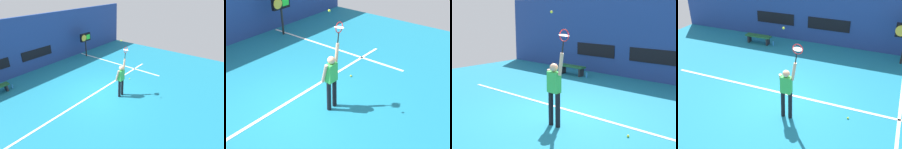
{
  "view_description": "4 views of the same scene",
  "coord_description": "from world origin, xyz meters",
  "views": [
    {
      "loc": [
        -6.62,
        -5.75,
        5.42
      ],
      "look_at": [
        0.66,
        -0.18,
        0.97
      ],
      "focal_mm": 30.85,
      "sensor_mm": 36.0,
      "label": 1
    },
    {
      "loc": [
        -4.99,
        -5.45,
        5.12
      ],
      "look_at": [
        0.86,
        -0.83,
        0.96
      ],
      "focal_mm": 46.83,
      "sensor_mm": 36.0,
      "label": 2
    },
    {
      "loc": [
        6.02,
        -6.55,
        3.07
      ],
      "look_at": [
        0.75,
        -0.76,
        1.42
      ],
      "focal_mm": 50.4,
      "sensor_mm": 36.0,
      "label": 3
    },
    {
      "loc": [
        3.34,
        -7.27,
        5.34
      ],
      "look_at": [
        0.46,
        -0.47,
        1.34
      ],
      "focal_mm": 42.92,
      "sensor_mm": 36.0,
      "label": 4
    }
  ],
  "objects": [
    {
      "name": "tennis_player",
      "position": [
        0.51,
        -0.87,
        1.01
      ],
      "size": [
        0.58,
        0.31,
        1.99
      ],
      "color": "black",
      "rests_on": "ground_plane"
    },
    {
      "name": "court_bench",
      "position": [
        -3.43,
        4.41,
        0.34
      ],
      "size": [
        1.4,
        0.36,
        0.45
      ],
      "color": "#1E592D",
      "rests_on": "ground_plane"
    },
    {
      "name": "ground_plane",
      "position": [
        0.0,
        0.0,
        0.0
      ],
      "size": [
        18.0,
        18.0,
        0.0
      ],
      "primitive_type": "plane",
      "color": "teal"
    },
    {
      "name": "spare_ball",
      "position": [
        2.37,
        -0.22,
        0.03
      ],
      "size": [
        0.07,
        0.07,
        0.07
      ],
      "primitive_type": "sphere",
      "color": "#CCE033",
      "rests_on": "ground_plane"
    },
    {
      "name": "sponsor_banner_center",
      "position": [
        0.0,
        5.61,
        1.09
      ],
      "size": [
        2.2,
        0.03,
        0.6
      ],
      "primitive_type": "cube",
      "color": "black"
    },
    {
      "name": "court_sideline",
      "position": [
        3.89,
        2.0,
        0.01
      ],
      "size": [
        0.1,
        7.0,
        0.01
      ],
      "primitive_type": "cube",
      "color": "white",
      "rests_on": "ground_plane"
    },
    {
      "name": "tennis_ball",
      "position": [
        0.44,
        -0.88,
        2.98
      ],
      "size": [
        0.07,
        0.07,
        0.07
      ],
      "primitive_type": "sphere",
      "color": "#CCE033"
    },
    {
      "name": "court_baseline",
      "position": [
        0.0,
        0.35,
        0.01
      ],
      "size": [
        10.0,
        0.1,
        0.01
      ],
      "primitive_type": "cube",
      "color": "white",
      "rests_on": "ground_plane"
    },
    {
      "name": "tennis_racket",
      "position": [
        0.85,
        -0.87,
        2.39
      ],
      "size": [
        0.36,
        0.27,
        0.62
      ],
      "color": "black"
    },
    {
      "name": "sponsor_banner_portside",
      "position": [
        -3.0,
        5.61,
        1.09
      ],
      "size": [
        2.2,
        0.03,
        0.6
      ],
      "primitive_type": "cube",
      "color": "black"
    },
    {
      "name": "back_wall",
      "position": [
        0.0,
        5.73,
        1.77
      ],
      "size": [
        18.0,
        0.2,
        3.55
      ],
      "primitive_type": "cube",
      "color": "navy",
      "rests_on": "ground_plane"
    },
    {
      "name": "water_bottle",
      "position": [
        -2.56,
        4.41,
        0.12
      ],
      "size": [
        0.07,
        0.07,
        0.24
      ],
      "primitive_type": "cylinder",
      "color": "#338CD8",
      "rests_on": "ground_plane"
    }
  ]
}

